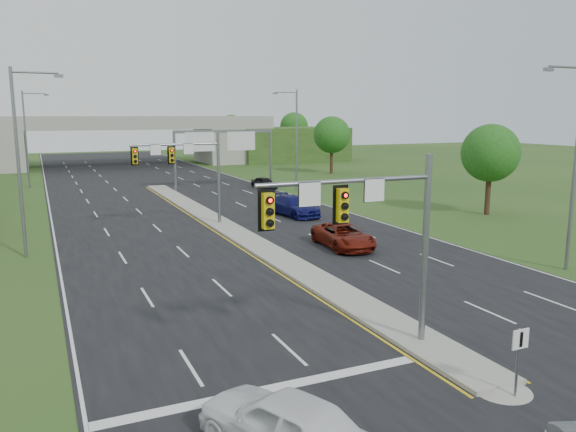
% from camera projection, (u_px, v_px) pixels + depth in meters
% --- Properties ---
extents(ground, '(240.00, 240.00, 0.00)m').
position_uv_depth(ground, '(421.00, 343.00, 20.75)').
color(ground, '#294A1A').
rests_on(ground, ground).
extents(road, '(24.00, 160.00, 0.02)m').
position_uv_depth(road, '(188.00, 205.00, 52.19)').
color(road, black).
rests_on(road, ground).
extents(median, '(2.00, 54.00, 0.16)m').
position_uv_depth(median, '(228.00, 228.00, 41.40)').
color(median, gray).
rests_on(median, road).
extents(median_nose, '(2.00, 2.00, 0.16)m').
position_uv_depth(median_nose, '(502.00, 388.00, 17.14)').
color(median_nose, gray).
rests_on(median_nose, road).
extents(lane_markings, '(23.72, 160.00, 0.01)m').
position_uv_depth(lane_markings, '(199.00, 216.00, 46.48)').
color(lane_markings, gold).
rests_on(lane_markings, road).
extents(signal_mast_near, '(6.62, 0.60, 7.00)m').
position_uv_depth(signal_mast_near, '(373.00, 223.00, 18.93)').
color(signal_mast_near, slate).
rests_on(signal_mast_near, ground).
extents(signal_mast_far, '(6.62, 0.60, 7.00)m').
position_uv_depth(signal_mast_far, '(189.00, 164.00, 41.39)').
color(signal_mast_far, slate).
rests_on(signal_mast_far, ground).
extents(keep_right_sign, '(0.60, 0.13, 2.20)m').
position_uv_depth(keep_right_sign, '(519.00, 351.00, 16.41)').
color(keep_right_sign, slate).
rests_on(keep_right_sign, ground).
extents(sign_gantry, '(11.58, 0.44, 6.67)m').
position_uv_depth(sign_gantry, '(223.00, 143.00, 62.86)').
color(sign_gantry, slate).
rests_on(sign_gantry, ground).
extents(overpass, '(80.00, 14.00, 8.10)m').
position_uv_depth(overpass, '(119.00, 144.00, 91.99)').
color(overpass, gray).
rests_on(overpass, ground).
extents(lightpole_l_mid, '(2.85, 0.25, 11.00)m').
position_uv_depth(lightpole_l_mid, '(21.00, 154.00, 32.29)').
color(lightpole_l_mid, slate).
rests_on(lightpole_l_mid, ground).
extents(lightpole_l_far, '(2.85, 0.25, 11.00)m').
position_uv_depth(lightpole_l_far, '(27.00, 135.00, 63.74)').
color(lightpole_l_far, slate).
rests_on(lightpole_l_far, ground).
extents(lightpole_r_near, '(2.85, 0.25, 11.00)m').
position_uv_depth(lightpole_r_near, '(573.00, 158.00, 29.49)').
color(lightpole_r_near, slate).
rests_on(lightpole_r_near, ground).
extents(lightpole_r_far, '(2.85, 0.25, 11.00)m').
position_uv_depth(lightpole_r_far, '(295.00, 136.00, 60.94)').
color(lightpole_r_far, slate).
rests_on(lightpole_r_far, ground).
extents(tree_r_near, '(4.80, 4.80, 7.60)m').
position_uv_depth(tree_r_near, '(490.00, 153.00, 46.63)').
color(tree_r_near, '#382316').
rests_on(tree_r_near, ground).
extents(tree_r_mid, '(5.20, 5.20, 8.12)m').
position_uv_depth(tree_r_mid, '(332.00, 135.00, 79.62)').
color(tree_r_mid, '#382316').
rests_on(tree_r_mid, ground).
extents(tree_back_c, '(5.60, 5.60, 8.32)m').
position_uv_depth(tree_back_c, '(231.00, 129.00, 113.85)').
color(tree_back_c, '#382316').
rests_on(tree_back_c, ground).
extents(tree_back_d, '(6.00, 6.00, 8.85)m').
position_uv_depth(tree_back_d, '(294.00, 127.00, 119.42)').
color(tree_back_d, '#382316').
rests_on(tree_back_d, ground).
extents(car_white, '(3.81, 5.30, 1.68)m').
position_uv_depth(car_white, '(285.00, 423.00, 13.80)').
color(car_white, white).
rests_on(car_white, road).
extents(car_far_a, '(2.85, 5.60, 1.51)m').
position_uv_depth(car_far_a, '(343.00, 236.00, 35.55)').
color(car_far_a, '#66150A').
rests_on(car_far_a, road).
extents(car_far_b, '(3.10, 5.95, 1.65)m').
position_uv_depth(car_far_b, '(294.00, 206.00, 46.74)').
color(car_far_b, '#0D0F52').
rests_on(car_far_b, road).
extents(car_far_c, '(2.30, 4.10, 1.32)m').
position_uv_depth(car_far_c, '(264.00, 183.00, 63.96)').
color(car_far_c, black).
rests_on(car_far_c, road).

